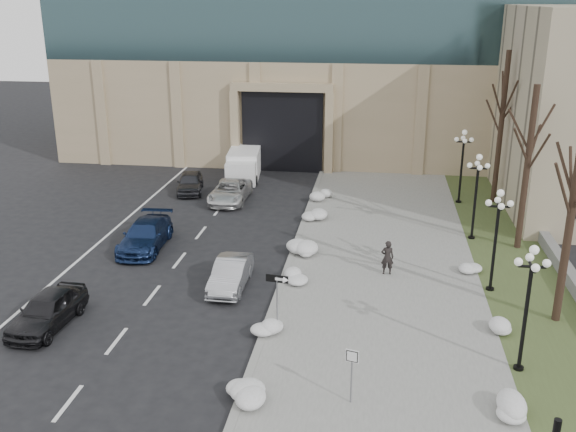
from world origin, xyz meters
name	(u,v)px	position (x,y,z in m)	size (l,w,h in m)	color
sidewalk	(381,271)	(3.50, 14.00, 0.06)	(9.00, 40.00, 0.12)	gray
curb	(288,265)	(-1.00, 14.00, 0.07)	(0.30, 40.00, 0.14)	gray
grass_strip	(522,279)	(10.00, 14.00, 0.05)	(4.00, 40.00, 0.10)	#3E4B25
stone_wall	(557,259)	(12.00, 16.00, 0.35)	(0.50, 30.00, 0.70)	gray
car_a	(47,310)	(-9.61, 6.73, 0.72)	(1.69, 4.20, 1.43)	black
car_b	(231,274)	(-3.25, 11.33, 0.65)	(1.38, 3.97, 1.31)	#A1A3A9
car_c	(145,235)	(-8.71, 15.36, 0.72)	(2.02, 4.96, 1.44)	navy
car_d	(230,191)	(-6.18, 23.92, 0.66)	(2.21, 4.78, 1.33)	silver
car_e	(190,182)	(-9.31, 25.58, 0.68)	(1.60, 3.98, 1.36)	#2E2E33
pedestrian	(387,257)	(3.73, 13.57, 0.95)	(0.60, 0.40, 1.65)	black
box_truck	(244,164)	(-6.51, 29.92, 0.95)	(2.78, 6.38, 1.96)	white
one_way_sign	(281,286)	(-0.36, 7.46, 2.04)	(0.92, 0.30, 2.47)	slate
keep_sign	(352,365)	(2.56, 3.19, 1.49)	(0.43, 0.14, 2.02)	slate
snow_clump_b	(247,398)	(-0.71, 2.67, 0.30)	(1.10, 1.60, 0.36)	silver
snow_clump_c	(272,325)	(-0.72, 7.57, 0.30)	(1.10, 1.60, 0.36)	silver
snow_clump_d	(290,279)	(-0.66, 11.98, 0.30)	(1.10, 1.60, 0.36)	silver
snow_clump_e	(301,250)	(-0.54, 15.48, 0.30)	(1.10, 1.60, 0.36)	silver
snow_clump_f	(316,215)	(-0.34, 21.08, 0.30)	(1.10, 1.60, 0.36)	silver
snow_clump_g	(321,196)	(-0.41, 24.95, 0.30)	(1.10, 1.60, 0.36)	silver
snow_clump_h	(518,412)	(7.71, 3.12, 0.30)	(1.10, 1.60, 0.36)	silver
snow_clump_i	(492,327)	(7.79, 8.64, 0.30)	(1.10, 1.60, 0.36)	silver
snow_clump_j	(473,265)	(7.81, 14.74, 0.30)	(1.10, 1.60, 0.36)	silver
snow_clump_k	(300,248)	(-0.65, 15.73, 0.30)	(1.10, 1.60, 0.36)	silver
lamppost_a	(529,292)	(8.30, 6.00, 3.07)	(1.18, 1.18, 4.76)	black
lamppost_b	(497,227)	(8.30, 12.50, 3.07)	(1.18, 1.18, 4.76)	black
lamppost_c	(477,185)	(8.30, 19.00, 3.07)	(1.18, 1.18, 4.76)	black
lamppost_d	(463,157)	(8.30, 25.50, 3.07)	(1.18, 1.18, 4.76)	black
tree_near	(576,183)	(10.50, 10.00, 5.83)	(3.20, 3.20, 9.00)	black
tree_mid	(530,145)	(10.50, 18.00, 5.50)	(3.20, 3.20, 8.50)	black
tree_far	(503,106)	(10.50, 26.00, 6.15)	(3.20, 3.20, 9.50)	black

